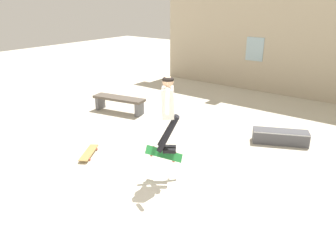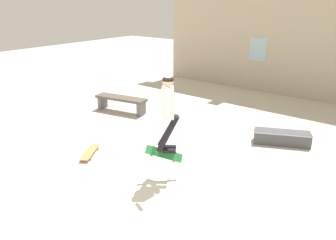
% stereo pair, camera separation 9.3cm
% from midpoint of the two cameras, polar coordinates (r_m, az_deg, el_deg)
% --- Properties ---
extents(ground_plane, '(40.00, 40.00, 0.00)m').
position_cam_midpoint_polar(ground_plane, '(6.07, -0.18, -14.82)').
color(ground_plane, beige).
extents(building_backdrop, '(12.84, 0.52, 5.97)m').
position_cam_midpoint_polar(building_backdrop, '(12.87, 24.76, 14.38)').
color(building_backdrop, '#B7A88E').
rests_on(building_backdrop, ground_plane).
extents(park_bench, '(1.81, 0.78, 0.50)m').
position_cam_midpoint_polar(park_bench, '(10.73, -7.91, 3.30)').
color(park_bench, brown).
rests_on(park_bench, ground_plane).
extents(skate_ledge, '(1.42, 0.96, 0.34)m').
position_cam_midpoint_polar(skate_ledge, '(8.84, 19.51, -2.90)').
color(skate_ledge, '#4C4C51').
rests_on(skate_ledge, ground_plane).
extents(skater, '(0.69, 0.96, 1.52)m').
position_cam_midpoint_polar(skater, '(6.23, 0.44, 2.25)').
color(skater, silver).
extents(skateboard_flipping, '(0.56, 0.64, 0.42)m').
position_cam_midpoint_polar(skateboard_flipping, '(6.65, -0.28, -5.93)').
color(skateboard_flipping, '#237F38').
extents(skateboard_resting, '(0.63, 0.86, 0.08)m').
position_cam_midpoint_polar(skateboard_resting, '(8.02, -13.13, -5.45)').
color(skateboard_resting, '#AD894C').
rests_on(skateboard_resting, ground_plane).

